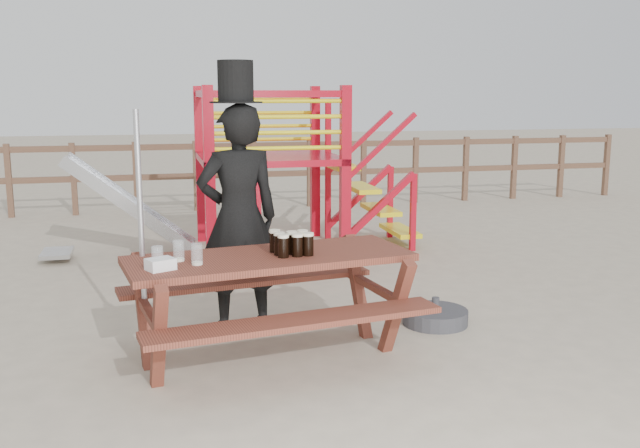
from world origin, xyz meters
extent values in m
plane|color=tan|center=(0.00, 0.00, 0.00)|extent=(60.00, 60.00, 0.00)
cube|color=brown|center=(0.00, 7.00, 1.10)|extent=(15.00, 0.06, 0.10)
cube|color=brown|center=(0.00, 7.00, 0.60)|extent=(15.00, 0.06, 0.10)
cube|color=brown|center=(-3.50, 7.00, 0.60)|extent=(0.09, 0.09, 1.20)
cube|color=brown|center=(-2.50, 7.00, 0.60)|extent=(0.09, 0.09, 1.20)
cube|color=brown|center=(-1.50, 7.00, 0.60)|extent=(0.09, 0.09, 1.20)
cube|color=brown|center=(-0.50, 7.00, 0.60)|extent=(0.09, 0.09, 1.20)
cube|color=brown|center=(0.50, 7.00, 0.60)|extent=(0.09, 0.09, 1.20)
cube|color=brown|center=(1.50, 7.00, 0.60)|extent=(0.09, 0.09, 1.20)
cube|color=brown|center=(2.50, 7.00, 0.60)|extent=(0.09, 0.09, 1.20)
cube|color=brown|center=(3.50, 7.00, 0.60)|extent=(0.09, 0.09, 1.20)
cube|color=brown|center=(4.50, 7.00, 0.60)|extent=(0.09, 0.09, 1.20)
cube|color=brown|center=(5.50, 7.00, 0.60)|extent=(0.09, 0.09, 1.20)
cube|color=brown|center=(6.50, 7.00, 0.60)|extent=(0.09, 0.09, 1.20)
cube|color=brown|center=(7.50, 7.00, 0.60)|extent=(0.09, 0.09, 1.20)
cube|color=#B30B1D|center=(-0.60, 2.80, 1.05)|extent=(0.12, 0.12, 2.10)
cube|color=#B30B1D|center=(1.00, 2.80, 1.05)|extent=(0.12, 0.12, 2.10)
cube|color=#B30B1D|center=(-0.60, 4.40, 1.05)|extent=(0.12, 0.12, 2.10)
cube|color=#B30B1D|center=(1.00, 4.40, 1.05)|extent=(0.12, 0.12, 2.10)
cube|color=#B30B1D|center=(0.20, 3.60, 1.20)|extent=(1.72, 1.72, 0.08)
cube|color=#B30B1D|center=(0.20, 2.80, 2.00)|extent=(1.60, 0.08, 0.08)
cube|color=#B30B1D|center=(0.20, 4.40, 2.00)|extent=(1.60, 0.08, 0.08)
cube|color=#B30B1D|center=(-0.60, 3.60, 2.00)|extent=(0.08, 1.60, 0.08)
cube|color=#B30B1D|center=(1.00, 3.60, 2.00)|extent=(0.08, 1.60, 0.08)
cylinder|color=yellow|center=(0.20, 2.80, 1.38)|extent=(1.50, 0.05, 0.05)
cylinder|color=yellow|center=(0.20, 4.40, 1.38)|extent=(1.50, 0.05, 0.05)
cylinder|color=yellow|center=(0.20, 2.80, 1.56)|extent=(1.50, 0.05, 0.05)
cylinder|color=yellow|center=(0.20, 4.40, 1.56)|extent=(1.50, 0.05, 0.05)
cylinder|color=yellow|center=(0.20, 2.80, 1.74)|extent=(1.50, 0.05, 0.05)
cylinder|color=yellow|center=(0.20, 4.40, 1.74)|extent=(1.50, 0.05, 0.05)
cylinder|color=yellow|center=(0.20, 2.80, 1.92)|extent=(1.50, 0.05, 0.05)
cylinder|color=yellow|center=(0.20, 4.40, 1.92)|extent=(1.50, 0.05, 0.05)
cube|color=#B30B1D|center=(-0.43, 2.65, 0.60)|extent=(0.06, 0.06, 1.20)
cube|color=#B30B1D|center=(-0.07, 2.65, 0.60)|extent=(0.06, 0.06, 1.20)
cylinder|color=yellow|center=(-0.25, 2.65, 0.15)|extent=(0.36, 0.04, 0.04)
cylinder|color=yellow|center=(-0.25, 2.65, 0.39)|extent=(0.36, 0.04, 0.04)
cylinder|color=yellow|center=(-0.25, 2.65, 0.63)|extent=(0.36, 0.04, 0.04)
cylinder|color=yellow|center=(-0.25, 2.65, 0.87)|extent=(0.36, 0.04, 0.04)
cylinder|color=yellow|center=(-0.25, 2.65, 1.11)|extent=(0.36, 0.04, 0.04)
cube|color=yellow|center=(1.15, 3.60, 1.08)|extent=(0.30, 0.90, 0.06)
cube|color=yellow|center=(1.43, 3.60, 0.78)|extent=(0.30, 0.90, 0.06)
cube|color=yellow|center=(1.71, 3.60, 0.48)|extent=(0.30, 0.90, 0.06)
cube|color=yellow|center=(1.99, 3.60, 0.18)|extent=(0.30, 0.90, 0.06)
cube|color=#B30B1D|center=(1.55, 3.15, 0.60)|extent=(0.95, 0.08, 0.86)
cube|color=#B30B1D|center=(1.55, 4.05, 0.60)|extent=(0.95, 0.08, 0.86)
cube|color=silver|center=(-1.50, 3.60, 0.62)|extent=(1.53, 0.55, 1.21)
cube|color=silver|center=(-1.50, 3.33, 0.66)|extent=(1.58, 0.04, 1.28)
cube|color=silver|center=(-1.50, 3.87, 0.66)|extent=(1.58, 0.04, 1.28)
cube|color=silver|center=(-2.40, 3.60, 0.10)|extent=(0.35, 0.55, 0.05)
cube|color=brown|center=(-0.41, -0.18, 0.79)|extent=(2.21, 1.12, 0.05)
cube|color=brown|center=(-0.32, -0.75, 0.48)|extent=(2.14, 0.62, 0.04)
cube|color=brown|center=(-0.50, 0.40, 0.48)|extent=(2.14, 0.62, 0.04)
cube|color=brown|center=(-1.30, -0.32, 0.38)|extent=(0.28, 1.27, 0.76)
cube|color=brown|center=(0.48, -0.04, 0.38)|extent=(0.28, 1.27, 0.76)
imported|color=black|center=(-0.54, 0.64, 0.97)|extent=(0.76, 0.55, 1.93)
cube|color=#0C8D23|center=(-0.56, 0.79, 1.20)|extent=(0.08, 0.03, 0.45)
cylinder|color=black|center=(-0.54, 0.64, 1.94)|extent=(0.44, 0.44, 0.01)
cylinder|color=black|center=(-0.54, 0.64, 2.11)|extent=(0.30, 0.30, 0.34)
cube|color=white|center=(-0.56, 0.78, 2.23)|extent=(0.15, 0.02, 0.04)
cylinder|color=#B2B2B7|center=(-1.34, 0.01, 0.95)|extent=(0.04, 0.04, 1.90)
cylinder|color=#333338|center=(1.15, 0.31, 0.07)|extent=(0.58, 0.58, 0.13)
cylinder|color=#333338|center=(1.15, 0.31, 0.19)|extent=(0.07, 0.07, 0.11)
cube|color=white|center=(-1.21, -0.45, 0.86)|extent=(0.22, 0.20, 0.08)
cylinder|color=black|center=(-0.32, -0.28, 0.89)|extent=(0.08, 0.08, 0.15)
cylinder|color=#F4EAC8|center=(-0.32, -0.28, 0.98)|extent=(0.08, 0.08, 0.02)
cylinder|color=black|center=(-0.21, -0.27, 0.89)|extent=(0.08, 0.08, 0.15)
cylinder|color=#F4EAC8|center=(-0.21, -0.27, 0.98)|extent=(0.08, 0.08, 0.02)
cylinder|color=black|center=(-0.13, -0.26, 0.89)|extent=(0.08, 0.08, 0.15)
cylinder|color=#F4EAC8|center=(-0.13, -0.26, 0.98)|extent=(0.08, 0.08, 0.02)
cylinder|color=black|center=(-0.33, -0.19, 0.89)|extent=(0.08, 0.08, 0.15)
cylinder|color=#F4EAC8|center=(-0.33, -0.19, 0.98)|extent=(0.08, 0.08, 0.02)
cylinder|color=black|center=(-0.24, -0.17, 0.89)|extent=(0.08, 0.08, 0.15)
cylinder|color=#F4EAC8|center=(-0.24, -0.17, 0.98)|extent=(0.08, 0.08, 0.02)
cylinder|color=black|center=(-0.15, -0.14, 0.89)|extent=(0.08, 0.08, 0.15)
cylinder|color=#F4EAC8|center=(-0.15, -0.14, 0.98)|extent=(0.08, 0.08, 0.02)
cylinder|color=black|center=(-0.35, -0.08, 0.89)|extent=(0.08, 0.08, 0.15)
cylinder|color=#F4EAC8|center=(-0.35, -0.08, 0.98)|extent=(0.08, 0.08, 0.02)
cylinder|color=silver|center=(-0.95, -0.36, 0.89)|extent=(0.08, 0.08, 0.15)
cylinder|color=#F4EAC8|center=(-0.95, -0.36, 0.83)|extent=(0.07, 0.07, 0.02)
cylinder|color=silver|center=(-1.08, -0.22, 0.89)|extent=(0.08, 0.08, 0.15)
cylinder|color=#F4EAC8|center=(-1.08, -0.22, 0.83)|extent=(0.07, 0.07, 0.02)
cylinder|color=silver|center=(-1.23, -0.38, 0.89)|extent=(0.08, 0.08, 0.15)
cylinder|color=#F4EAC8|center=(-1.23, -0.38, 0.83)|extent=(0.07, 0.07, 0.02)
camera|label=1|loc=(-1.24, -5.33, 2.03)|focal=40.00mm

